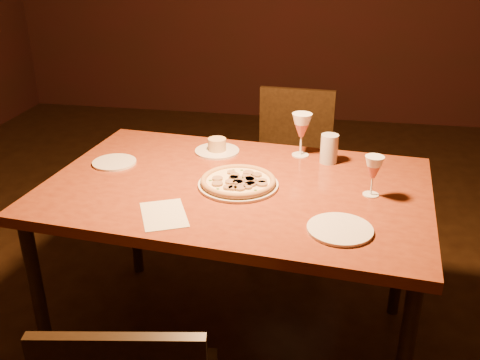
# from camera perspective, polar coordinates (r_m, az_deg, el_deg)

# --- Properties ---
(floor) EXTENTS (7.00, 7.00, 0.00)m
(floor) POSITION_cam_1_polar(r_m,az_deg,el_deg) (2.57, 1.49, -17.86)
(floor) COLOR #311F10
(floor) RESTS_ON ground
(dining_table) EXTENTS (1.61, 1.12, 0.82)m
(dining_table) POSITION_cam_1_polar(r_m,az_deg,el_deg) (2.19, -0.39, -2.15)
(dining_table) COLOR brown
(dining_table) RESTS_ON floor
(chair_far) EXTENTS (0.47, 0.47, 0.92)m
(chair_far) POSITION_cam_1_polar(r_m,az_deg,el_deg) (3.18, 5.52, 2.05)
(chair_far) COLOR black
(chair_far) RESTS_ON floor
(pizza_plate) EXTENTS (0.32, 0.32, 0.04)m
(pizza_plate) POSITION_cam_1_polar(r_m,az_deg,el_deg) (2.14, -0.19, -0.18)
(pizza_plate) COLOR silver
(pizza_plate) RESTS_ON dining_table
(ramekin_saucer) EXTENTS (0.21, 0.21, 0.07)m
(ramekin_saucer) POSITION_cam_1_polar(r_m,az_deg,el_deg) (2.48, -2.46, 3.47)
(ramekin_saucer) COLOR silver
(ramekin_saucer) RESTS_ON dining_table
(wine_glass_far) EXTENTS (0.09, 0.09, 0.20)m
(wine_glass_far) POSITION_cam_1_polar(r_m,az_deg,el_deg) (2.42, 6.55, 4.80)
(wine_glass_far) COLOR #C56252
(wine_glass_far) RESTS_ON dining_table
(wine_glass_right) EXTENTS (0.07, 0.07, 0.16)m
(wine_glass_right) POSITION_cam_1_polar(r_m,az_deg,el_deg) (2.10, 13.98, 0.42)
(wine_glass_right) COLOR #C56252
(wine_glass_right) RESTS_ON dining_table
(water_tumbler) EXTENTS (0.08, 0.08, 0.13)m
(water_tumbler) POSITION_cam_1_polar(r_m,az_deg,el_deg) (2.38, 9.49, 3.31)
(water_tumbler) COLOR #B7BEC7
(water_tumbler) RESTS_ON dining_table
(side_plate_left) EXTENTS (0.19, 0.19, 0.01)m
(side_plate_left) POSITION_cam_1_polar(r_m,az_deg,el_deg) (2.42, -13.26, 1.85)
(side_plate_left) COLOR silver
(side_plate_left) RESTS_ON dining_table
(side_plate_near) EXTENTS (0.23, 0.23, 0.01)m
(side_plate_near) POSITION_cam_1_polar(r_m,az_deg,el_deg) (1.86, 10.61, -5.18)
(side_plate_near) COLOR silver
(side_plate_near) RESTS_ON dining_table
(menu_card) EXTENTS (0.23, 0.27, 0.00)m
(menu_card) POSITION_cam_1_polar(r_m,az_deg,el_deg) (1.95, -8.13, -3.66)
(menu_card) COLOR beige
(menu_card) RESTS_ON dining_table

